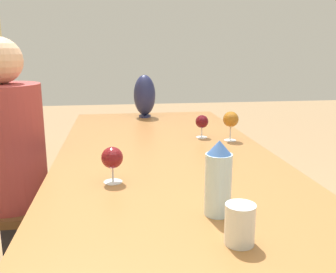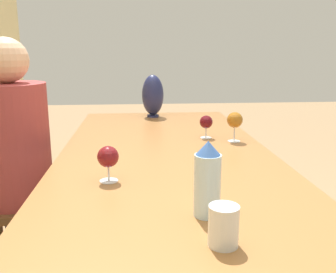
{
  "view_description": "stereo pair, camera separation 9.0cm",
  "coord_description": "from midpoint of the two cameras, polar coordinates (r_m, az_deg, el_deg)",
  "views": [
    {
      "loc": [
        -1.31,
        0.22,
        1.22
      ],
      "look_at": [
        0.28,
        0.0,
        0.84
      ],
      "focal_mm": 40.0,
      "sensor_mm": 36.0,
      "label": 1
    },
    {
      "loc": [
        -1.32,
        0.13,
        1.22
      ],
      "look_at": [
        0.28,
        0.0,
        0.84
      ],
      "focal_mm": 40.0,
      "sensor_mm": 36.0,
      "label": 2
    }
  ],
  "objects": [
    {
      "name": "dining_table",
      "position": [
        1.43,
        2.73,
        -8.75
      ],
      "size": [
        2.97,
        1.0,
        0.74
      ],
      "color": "#936033",
      "rests_on": "ground_plane"
    },
    {
      "name": "water_bottle",
      "position": [
        1.09,
        8.38,
        -6.59
      ],
      "size": [
        0.08,
        0.08,
        0.23
      ],
      "color": "silver",
      "rests_on": "dining_table"
    },
    {
      "name": "water_tumbler",
      "position": [
        0.96,
        11.17,
        -13.24
      ],
      "size": [
        0.08,
        0.08,
        0.1
      ],
      "color": "silver",
      "rests_on": "dining_table"
    },
    {
      "name": "vase",
      "position": [
        2.66,
        -1.36,
        6.29
      ],
      "size": [
        0.15,
        0.15,
        0.3
      ],
      "color": "#1E234C",
      "rests_on": "dining_table"
    },
    {
      "name": "wine_glass_0",
      "position": [
        1.98,
        11.42,
        2.4
      ],
      "size": [
        0.08,
        0.08,
        0.16
      ],
      "color": "silver",
      "rests_on": "dining_table"
    },
    {
      "name": "wine_glass_1",
      "position": [
        2.04,
        7.09,
        2.12
      ],
      "size": [
        0.07,
        0.07,
        0.12
      ],
      "color": "silver",
      "rests_on": "dining_table"
    },
    {
      "name": "wine_glass_3",
      "position": [
        1.37,
        -7.29,
        -3.25
      ],
      "size": [
        0.08,
        0.08,
        0.13
      ],
      "color": "silver",
      "rests_on": "dining_table"
    },
    {
      "name": "chair_far",
      "position": [
        2.13,
        -22.74,
        -7.59
      ],
      "size": [
        0.44,
        0.44,
        0.95
      ],
      "color": "brown",
      "rests_on": "ground_plane"
    },
    {
      "name": "person_far",
      "position": [
        2.05,
        -20.82,
        -2.91
      ],
      "size": [
        0.36,
        0.36,
        1.28
      ],
      "color": "#2D2D38",
      "rests_on": "ground_plane"
    }
  ]
}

